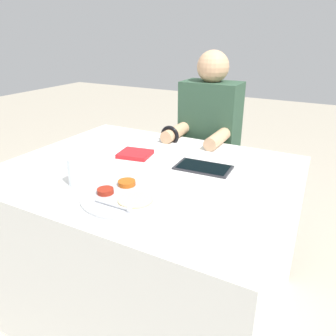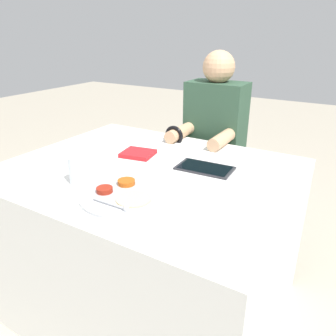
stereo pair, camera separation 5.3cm
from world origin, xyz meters
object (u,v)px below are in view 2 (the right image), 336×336
Objects in this scene: thali_tray at (124,195)px; red_notebook at (138,154)px; drinking_glass at (77,170)px; person_diner at (213,161)px; tablet_device at (205,168)px.

thali_tray reaches higher than red_notebook.
drinking_glass is at bearing -93.15° from red_notebook.
person_diner is at bearing 72.95° from red_notebook.
thali_tray is at bearing -110.51° from tablet_device.
red_notebook is (-0.21, 0.38, 0.00)m from thali_tray.
tablet_device is 0.20× the size of person_diner.
tablet_device is 0.60m from person_diner.
drinking_glass is (-0.23, -0.00, 0.05)m from thali_tray.
person_diner is at bearing 78.50° from drinking_glass.
thali_tray is 0.43m from red_notebook.
tablet_device is 2.25× the size of drinking_glass.
red_notebook is 0.36m from tablet_device.
tablet_device is at bearing -70.82° from person_diner.
person_diner reaches higher than drinking_glass.
red_notebook is at bearing -177.87° from tablet_device.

